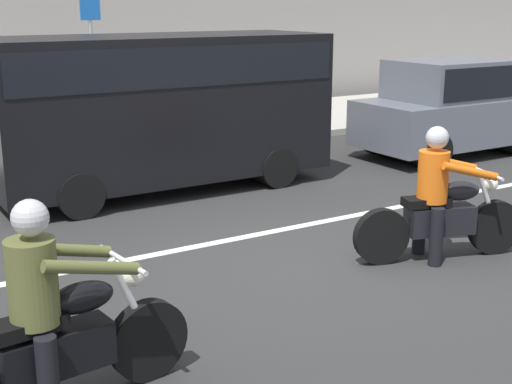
{
  "coord_description": "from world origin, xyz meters",
  "views": [
    {
      "loc": [
        -4.39,
        -6.3,
        2.83
      ],
      "look_at": [
        -0.91,
        -0.65,
        1.05
      ],
      "focal_mm": 49.67,
      "sensor_mm": 36.0,
      "label": 1
    }
  ],
  "objects_px": {
    "motorcycle_with_rider_olive": "(52,328)",
    "motorcycle_with_rider_orange_stripe": "(440,206)",
    "parked_van_black": "(159,101)",
    "parked_hatchback_slate_gray": "(451,106)",
    "street_sign_post": "(92,51)"
  },
  "relations": [
    {
      "from": "motorcycle_with_rider_olive",
      "to": "motorcycle_with_rider_orange_stripe",
      "type": "xyz_separation_m",
      "value": [
        4.6,
        0.83,
        -0.02
      ]
    },
    {
      "from": "parked_van_black",
      "to": "parked_hatchback_slate_gray",
      "type": "xyz_separation_m",
      "value": [
        5.74,
        -0.52,
        -0.44
      ]
    },
    {
      "from": "motorcycle_with_rider_orange_stripe",
      "to": "parked_hatchback_slate_gray",
      "type": "distance_m",
      "value": 5.94
    },
    {
      "from": "street_sign_post",
      "to": "motorcycle_with_rider_olive",
      "type": "bearing_deg",
      "value": -110.8
    },
    {
      "from": "motorcycle_with_rider_olive",
      "to": "parked_hatchback_slate_gray",
      "type": "height_order",
      "value": "parked_hatchback_slate_gray"
    },
    {
      "from": "motorcycle_with_rider_orange_stripe",
      "to": "street_sign_post",
      "type": "bearing_deg",
      "value": 93.72
    },
    {
      "from": "motorcycle_with_rider_orange_stripe",
      "to": "parked_van_black",
      "type": "relative_size",
      "value": 0.39
    },
    {
      "from": "motorcycle_with_rider_orange_stripe",
      "to": "parked_hatchback_slate_gray",
      "type": "height_order",
      "value": "parked_hatchback_slate_gray"
    },
    {
      "from": "motorcycle_with_rider_orange_stripe",
      "to": "motorcycle_with_rider_olive",
      "type": "bearing_deg",
      "value": -169.77
    },
    {
      "from": "parked_hatchback_slate_gray",
      "to": "parked_van_black",
      "type": "bearing_deg",
      "value": 174.84
    },
    {
      "from": "parked_van_black",
      "to": "parked_hatchback_slate_gray",
      "type": "distance_m",
      "value": 5.78
    },
    {
      "from": "parked_hatchback_slate_gray",
      "to": "motorcycle_with_rider_orange_stripe",
      "type": "bearing_deg",
      "value": -137.59
    },
    {
      "from": "motorcycle_with_rider_olive",
      "to": "motorcycle_with_rider_orange_stripe",
      "type": "height_order",
      "value": "motorcycle_with_rider_olive"
    },
    {
      "from": "motorcycle_with_rider_olive",
      "to": "parked_van_black",
      "type": "bearing_deg",
      "value": 58.82
    },
    {
      "from": "motorcycle_with_rider_olive",
      "to": "parked_hatchback_slate_gray",
      "type": "bearing_deg",
      "value": 28.27
    }
  ]
}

